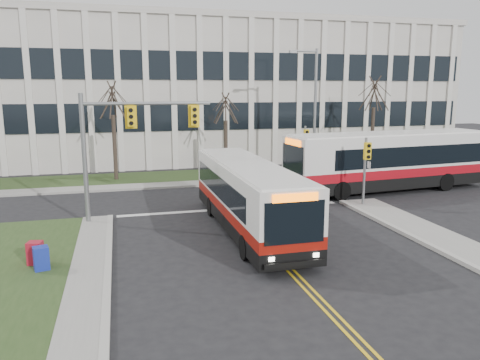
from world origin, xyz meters
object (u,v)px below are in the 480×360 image
streetlight (313,106)px  bus_cross (389,162)px  newspaper_box_red (35,254)px  newspaper_box_blue (41,260)px  bus_main (248,198)px  directory_sign (235,161)px

streetlight → bus_cross: streetlight is taller
newspaper_box_red → newspaper_box_blue: bearing=-54.6°
streetlight → newspaper_box_red: streetlight is taller
newspaper_box_red → bus_cross: bearing=34.4°
newspaper_box_blue → newspaper_box_red: 0.71m
bus_main → newspaper_box_red: bearing=-164.7°
streetlight → newspaper_box_blue: size_ratio=9.68×
bus_main → bus_cross: bearing=28.4°
bus_main → newspaper_box_blue: bus_main is taller
streetlight → bus_main: size_ratio=0.80×
directory_sign → bus_cross: size_ratio=0.15×
streetlight → directory_sign: 6.96m
streetlight → directory_sign: streetlight is taller
directory_sign → bus_cross: 10.99m
bus_main → newspaper_box_red: size_ratio=12.04×
directory_sign → newspaper_box_blue: directory_sign is taller
newspaper_box_blue → bus_cross: bearing=10.1°
directory_sign → newspaper_box_blue: (-11.04, -16.28, -0.70)m
bus_main → directory_sign: bearing=78.2°
directory_sign → newspaper_box_red: bearing=-125.9°
newspaper_box_blue → newspaper_box_red: same height
newspaper_box_blue → directory_sign: bearing=40.7°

